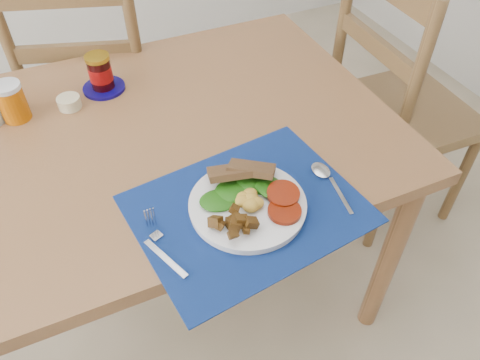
{
  "coord_description": "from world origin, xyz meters",
  "views": [
    {
      "loc": [
        -0.11,
        -0.76,
        1.52
      ],
      "look_at": [
        0.19,
        -0.11,
        0.8
      ],
      "focal_mm": 35.0,
      "sensor_mm": 36.0,
      "label": 1
    }
  ],
  "objects_px": {
    "breakfast_plate": "(246,204)",
    "juice_glass": "(12,103)",
    "chair_end": "(398,82)",
    "chair_far": "(90,74)",
    "jam_on_saucer": "(101,75)"
  },
  "relations": [
    {
      "from": "chair_far",
      "to": "juice_glass",
      "type": "bearing_deg",
      "value": 76.59
    },
    {
      "from": "chair_far",
      "to": "breakfast_plate",
      "type": "bearing_deg",
      "value": 118.77
    },
    {
      "from": "chair_end",
      "to": "jam_on_saucer",
      "type": "height_order",
      "value": "chair_end"
    },
    {
      "from": "chair_end",
      "to": "breakfast_plate",
      "type": "distance_m",
      "value": 0.9
    },
    {
      "from": "chair_end",
      "to": "breakfast_plate",
      "type": "height_order",
      "value": "chair_end"
    },
    {
      "from": "chair_end",
      "to": "chair_far",
      "type": "bearing_deg",
      "value": 63.59
    },
    {
      "from": "breakfast_plate",
      "to": "juice_glass",
      "type": "xyz_separation_m",
      "value": [
        -0.42,
        0.55,
        0.03
      ]
    },
    {
      "from": "chair_end",
      "to": "jam_on_saucer",
      "type": "distance_m",
      "value": 0.99
    },
    {
      "from": "juice_glass",
      "to": "jam_on_saucer",
      "type": "bearing_deg",
      "value": 9.5
    },
    {
      "from": "breakfast_plate",
      "to": "juice_glass",
      "type": "relative_size",
      "value": 2.56
    },
    {
      "from": "jam_on_saucer",
      "to": "breakfast_plate",
      "type": "bearing_deg",
      "value": -73.16
    },
    {
      "from": "chair_far",
      "to": "chair_end",
      "type": "relative_size",
      "value": 0.97
    },
    {
      "from": "chair_far",
      "to": "jam_on_saucer",
      "type": "relative_size",
      "value": 9.98
    },
    {
      "from": "juice_glass",
      "to": "jam_on_saucer",
      "type": "distance_m",
      "value": 0.24
    },
    {
      "from": "juice_glass",
      "to": "chair_end",
      "type": "bearing_deg",
      "value": -5.91
    }
  ]
}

